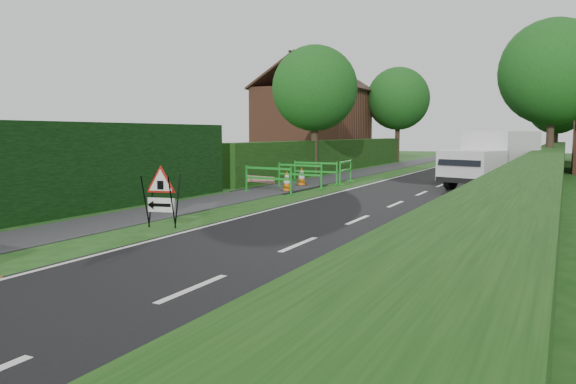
% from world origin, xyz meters
% --- Properties ---
extents(ground, '(120.00, 120.00, 0.00)m').
position_xyz_m(ground, '(0.00, 0.00, 0.00)').
color(ground, '#184714').
rests_on(ground, ground).
extents(road_surface, '(6.00, 90.00, 0.02)m').
position_xyz_m(road_surface, '(2.50, 35.00, 0.00)').
color(road_surface, black).
rests_on(road_surface, ground).
extents(footpath, '(2.00, 90.00, 0.02)m').
position_xyz_m(footpath, '(-3.00, 35.00, 0.01)').
color(footpath, '#2D2D30').
rests_on(footpath, ground).
extents(hedge_west_far, '(1.00, 24.00, 1.80)m').
position_xyz_m(hedge_west_far, '(-5.00, 22.00, 0.00)').
color(hedge_west_far, '#14380F').
rests_on(hedge_west_far, ground).
extents(hedge_east, '(1.20, 50.00, 1.50)m').
position_xyz_m(hedge_east, '(6.50, 16.00, 0.00)').
color(hedge_east, '#14380F').
rests_on(hedge_east, ground).
extents(house_west, '(7.50, 7.40, 7.88)m').
position_xyz_m(house_west, '(-10.00, 30.00, 2.90)').
color(house_west, brown).
rests_on(house_west, ground).
extents(tree_nw, '(4.40, 4.40, 6.70)m').
position_xyz_m(tree_nw, '(-4.60, 18.00, 4.48)').
color(tree_nw, '#2D2116').
rests_on(tree_nw, ground).
extents(tree_ne, '(5.20, 5.20, 7.79)m').
position_xyz_m(tree_ne, '(6.40, 22.00, 5.17)').
color(tree_ne, '#2D2116').
rests_on(tree_ne, ground).
extents(tree_fw, '(4.80, 4.80, 7.24)m').
position_xyz_m(tree_fw, '(-4.60, 34.00, 4.83)').
color(tree_fw, '#2D2116').
rests_on(tree_fw, ground).
extents(tree_fe, '(4.20, 4.20, 6.33)m').
position_xyz_m(tree_fe, '(6.40, 38.00, 4.22)').
color(tree_fe, '#2D2116').
rests_on(tree_fe, ground).
extents(triangle_sign, '(1.00, 1.00, 1.22)m').
position_xyz_m(triangle_sign, '(-1.22, 1.36, 0.85)').
color(triangle_sign, black).
rests_on(triangle_sign, ground).
extents(works_van, '(3.48, 5.32, 2.27)m').
position_xyz_m(works_van, '(4.54, 14.89, 1.20)').
color(works_van, silver).
rests_on(works_van, ground).
extents(traffic_cone_0, '(0.38, 0.38, 0.79)m').
position_xyz_m(traffic_cone_0, '(5.09, 11.41, 0.39)').
color(traffic_cone_0, black).
rests_on(traffic_cone_0, ground).
extents(traffic_cone_1, '(0.38, 0.38, 0.79)m').
position_xyz_m(traffic_cone_1, '(5.32, 13.57, 0.39)').
color(traffic_cone_1, black).
rests_on(traffic_cone_1, ground).
extents(traffic_cone_2, '(0.38, 0.38, 0.79)m').
position_xyz_m(traffic_cone_2, '(4.99, 15.65, 0.39)').
color(traffic_cone_2, black).
rests_on(traffic_cone_2, ground).
extents(traffic_cone_3, '(0.38, 0.38, 0.79)m').
position_xyz_m(traffic_cone_3, '(-2.29, 10.12, 0.39)').
color(traffic_cone_3, black).
rests_on(traffic_cone_3, ground).
extents(traffic_cone_4, '(0.38, 0.38, 0.79)m').
position_xyz_m(traffic_cone_4, '(-2.74, 12.41, 0.39)').
color(traffic_cone_4, black).
rests_on(traffic_cone_4, ground).
extents(ped_barrier_0, '(2.09, 0.61, 1.00)m').
position_xyz_m(ped_barrier_0, '(-2.57, 9.15, 0.63)').
color(ped_barrier_0, '#1B9625').
rests_on(ped_barrier_0, ground).
extents(ped_barrier_1, '(2.09, 0.62, 1.00)m').
position_xyz_m(ped_barrier_1, '(-2.36, 11.42, 0.63)').
color(ped_barrier_1, '#1B9625').
rests_on(ped_barrier_1, ground).
extents(ped_barrier_2, '(2.07, 0.41, 1.00)m').
position_xyz_m(ped_barrier_2, '(-2.51, 13.32, 0.63)').
color(ped_barrier_2, '#1B9625').
rests_on(ped_barrier_2, ground).
extents(ped_barrier_3, '(0.60, 2.09, 1.00)m').
position_xyz_m(ped_barrier_3, '(-1.61, 14.61, 0.63)').
color(ped_barrier_3, '#1B9625').
rests_on(ped_barrier_3, ground).
extents(redwhite_plank, '(1.45, 0.45, 0.25)m').
position_xyz_m(redwhite_plank, '(-3.26, 9.76, 0.00)').
color(redwhite_plank, red).
rests_on(redwhite_plank, ground).
extents(hatchback_car, '(1.37, 3.25, 1.10)m').
position_xyz_m(hatchback_car, '(1.31, 27.39, 0.55)').
color(hatchback_car, silver).
rests_on(hatchback_car, ground).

